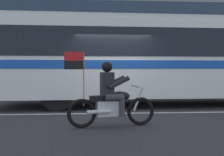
{
  "coord_description": "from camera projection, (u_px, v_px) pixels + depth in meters",
  "views": [
    {
      "loc": [
        -0.71,
        -9.01,
        1.39
      ],
      "look_at": [
        -0.09,
        -0.47,
        1.1
      ],
      "focal_mm": 43.8,
      "sensor_mm": 36.0,
      "label": 1
    }
  ],
  "objects": [
    {
      "name": "ground_plane",
      "position": [
        114.0,
        110.0,
        9.08
      ],
      "size": [
        60.0,
        60.0,
        0.0
      ],
      "primitive_type": "plane",
      "color": "#2B2B2D"
    },
    {
      "name": "sidewalk_curb",
      "position": [
        106.0,
        94.0,
        14.16
      ],
      "size": [
        28.0,
        3.8,
        0.15
      ],
      "primitive_type": "cube",
      "color": "#B7B2A8",
      "rests_on": "ground_plane"
    },
    {
      "name": "lane_center_stripe",
      "position": [
        115.0,
        113.0,
        8.48
      ],
      "size": [
        26.6,
        0.14,
        0.01
      ],
      "primitive_type": "cube",
      "color": "silver",
      "rests_on": "ground_plane"
    },
    {
      "name": "transit_bus",
      "position": [
        159.0,
        56.0,
        10.33
      ],
      "size": [
        11.92,
        2.94,
        3.22
      ],
      "color": "white",
      "rests_on": "ground_plane"
    },
    {
      "name": "motorcycle_with_rider",
      "position": [
        111.0,
        99.0,
        6.52
      ],
      "size": [
        2.18,
        0.71,
        1.78
      ],
      "color": "black",
      "rests_on": "ground_plane"
    },
    {
      "name": "fire_hydrant",
      "position": [
        164.0,
        87.0,
        13.12
      ],
      "size": [
        0.22,
        0.3,
        0.75
      ],
      "color": "red",
      "rests_on": "sidewalk_curb"
    }
  ]
}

